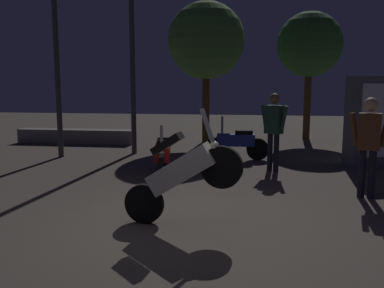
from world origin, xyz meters
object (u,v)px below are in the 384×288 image
object	(u,v)px
streetlamp_far	(132,19)
motorcycle_white_foreground	(181,173)
person_bystander_far	(274,125)
motorcycle_blue_parked_right	(236,143)
streetlamp_near	(56,38)
kiosk_billboard	(381,122)
motorcycle_red_parked_left	(163,155)
person_rider_beside	(369,139)

from	to	relation	value
streetlamp_far	motorcycle_white_foreground	bearing A→B (deg)	-68.23
person_bystander_far	streetlamp_far	xyz separation A→B (m)	(-3.70, 1.80, 2.58)
motorcycle_blue_parked_right	person_bystander_far	distance (m)	1.60
streetlamp_near	kiosk_billboard	xyz separation A→B (m)	(7.98, -0.08, -2.02)
motorcycle_red_parked_left	streetlamp_near	world-z (taller)	streetlamp_near
motorcycle_white_foreground	kiosk_billboard	distance (m)	6.23
person_rider_beside	person_bystander_far	bearing A→B (deg)	-128.39
person_bystander_far	streetlamp_far	bearing A→B (deg)	-82.37
motorcycle_red_parked_left	kiosk_billboard	xyz separation A→B (m)	(4.84, 1.75, 0.61)
motorcycle_red_parked_left	streetlamp_far	xyz separation A→B (m)	(-1.37, 2.64, 3.17)
motorcycle_white_foreground	person_bystander_far	world-z (taller)	person_bystander_far
motorcycle_white_foreground	person_rider_beside	size ratio (longest dim) A/B	0.97
motorcycle_blue_parked_right	streetlamp_near	xyz separation A→B (m)	(-4.61, -0.21, 2.64)
person_rider_beside	person_bystander_far	world-z (taller)	person_bystander_far
person_rider_beside	streetlamp_far	distance (m)	6.94
motorcycle_blue_parked_right	person_bystander_far	xyz separation A→B (m)	(0.87, -1.21, 0.59)
person_rider_beside	streetlamp_near	world-z (taller)	streetlamp_near
motorcycle_white_foreground	person_rider_beside	distance (m)	3.45
motorcycle_white_foreground	motorcycle_red_parked_left	xyz separation A→B (m)	(-0.91, 3.08, -0.31)
person_rider_beside	kiosk_billboard	xyz separation A→B (m)	(1.04, 2.95, 0.03)
streetlamp_near	motorcycle_red_parked_left	bearing A→B (deg)	-30.30
motorcycle_red_parked_left	person_rider_beside	bearing A→B (deg)	63.37
streetlamp_near	kiosk_billboard	bearing A→B (deg)	-0.60
motorcycle_red_parked_left	person_bystander_far	xyz separation A→B (m)	(2.33, 0.84, 0.59)
motorcycle_white_foreground	streetlamp_near	bearing A→B (deg)	137.45
person_bystander_far	kiosk_billboard	size ratio (longest dim) A/B	0.82
motorcycle_red_parked_left	person_rider_beside	distance (m)	4.03
motorcycle_red_parked_left	motorcycle_blue_parked_right	distance (m)	2.52
person_rider_beside	kiosk_billboard	world-z (taller)	kiosk_billboard
person_rider_beside	streetlamp_far	world-z (taller)	streetlamp_far
motorcycle_white_foreground	kiosk_billboard	xyz separation A→B (m)	(3.93, 4.83, 0.31)
motorcycle_white_foreground	motorcycle_red_parked_left	size ratio (longest dim) A/B	1.00
motorcycle_blue_parked_right	person_bystander_far	size ratio (longest dim) A/B	0.97
motorcycle_red_parked_left	kiosk_billboard	world-z (taller)	kiosk_billboard
motorcycle_blue_parked_right	motorcycle_red_parked_left	bearing A→B (deg)	51.57
person_rider_beside	kiosk_billboard	size ratio (longest dim) A/B	0.82
motorcycle_white_foreground	kiosk_billboard	world-z (taller)	kiosk_billboard
motorcycle_white_foreground	person_bystander_far	distance (m)	4.18
streetlamp_far	kiosk_billboard	bearing A→B (deg)	-8.16
motorcycle_white_foreground	person_rider_beside	world-z (taller)	person_rider_beside
streetlamp_near	streetlamp_far	world-z (taller)	streetlamp_far
streetlamp_far	person_rider_beside	bearing A→B (deg)	-36.63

